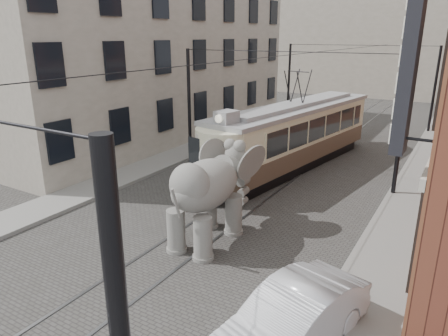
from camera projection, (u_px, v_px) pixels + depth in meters
The scene contains 10 objects.
ground at pixel (219, 220), 15.53m from camera, with size 120.00×120.00×0.00m, color #3D3B38.
tram_rails at pixel (219, 219), 15.52m from camera, with size 1.54×80.00×0.02m, color slate, non-canonical shape.
sidewalk_right at pixel (385, 261), 12.56m from camera, with size 2.00×60.00×0.15m, color slate.
sidewalk_left at pixel (98, 187), 18.69m from camera, with size 2.00×60.00×0.15m, color slate.
stucco_building at pixel (158, 61), 27.52m from camera, with size 7.00×24.00×10.00m, color gray.
distant_block at pixel (406, 32), 45.93m from camera, with size 28.00×10.00×14.00m, color gray.
catenary at pixel (272, 119), 18.77m from camera, with size 11.00×30.20×6.00m, color black, non-canonical shape.
tram at pixel (296, 120), 21.06m from camera, with size 2.59×12.57×4.99m, color beige, non-canonical shape.
elephant at pixel (206, 198), 13.41m from camera, with size 2.85×5.17×3.16m, color #5D5A56, non-canonical shape.
parked_car at pixel (291, 321), 8.95m from camera, with size 1.55×4.41×1.45m, color #B5B4B9.
Camera 1 is at (7.47, -12.02, 6.68)m, focal length 32.84 mm.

